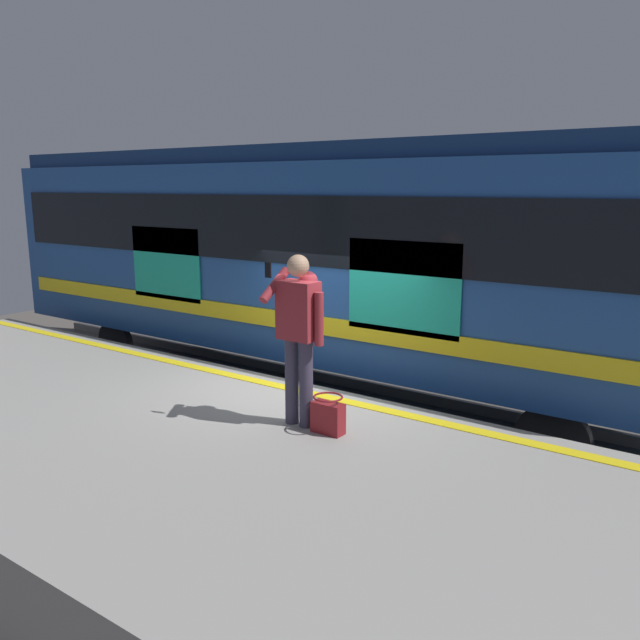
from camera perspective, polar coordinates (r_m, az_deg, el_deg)
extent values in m
plane|color=#4C4742|center=(8.29, -0.80, -12.08)|extent=(24.00, 24.00, 0.00)
cube|color=gray|center=(6.66, -11.85, -14.01)|extent=(13.78, 4.20, 0.97)
cube|color=yellow|center=(7.71, -2.15, -6.22)|extent=(13.50, 0.16, 0.01)
cube|color=slate|center=(9.24, 3.94, -8.97)|extent=(17.91, 0.08, 0.16)
cube|color=slate|center=(10.43, 8.09, -6.62)|extent=(17.91, 0.08, 0.16)
cube|color=#1E478C|center=(9.92, 0.62, 5.77)|extent=(11.82, 2.77, 2.72)
cube|color=navy|center=(9.88, 0.64, 14.34)|extent=(11.59, 2.55, 0.24)
cube|color=black|center=(8.77, -4.65, 8.05)|extent=(11.23, 0.03, 0.90)
cube|color=yellow|center=(8.94, -4.52, 0.20)|extent=(11.23, 0.03, 0.24)
cube|color=#19A58C|center=(7.68, 7.34, 2.86)|extent=(1.49, 0.02, 1.12)
cube|color=#19A58C|center=(10.27, -13.53, 4.89)|extent=(1.49, 0.02, 1.12)
cylinder|color=black|center=(12.10, -17.67, -2.01)|extent=(0.84, 0.12, 0.84)
cylinder|color=black|center=(13.50, -10.18, -0.23)|extent=(0.84, 0.12, 0.84)
cylinder|color=black|center=(7.74, 19.93, -9.95)|extent=(0.84, 0.12, 0.84)
cylinder|color=black|center=(9.79, 23.47, -5.67)|extent=(0.84, 0.12, 0.84)
cylinder|color=#383347|center=(6.46, -1.25, -5.68)|extent=(0.14, 0.14, 0.90)
cylinder|color=#383347|center=(6.57, -2.51, -5.40)|extent=(0.14, 0.14, 0.90)
cube|color=maroon|center=(6.34, -1.93, 0.86)|extent=(0.40, 0.24, 0.58)
sphere|color=maroon|center=(6.42, -1.08, 3.47)|extent=(0.20, 0.20, 0.20)
sphere|color=tan|center=(6.27, -1.96, 4.83)|extent=(0.22, 0.22, 0.22)
cylinder|color=maroon|center=(6.20, -0.09, 0.08)|extent=(0.09, 0.09, 0.52)
cylinder|color=maroon|center=(6.37, -4.03, 3.11)|extent=(0.09, 0.42, 0.33)
cube|color=black|center=(6.27, -4.63, 4.44)|extent=(0.07, 0.02, 0.15)
cube|color=maroon|center=(6.39, 0.71, -8.68)|extent=(0.33, 0.15, 0.31)
torus|color=maroon|center=(6.31, 0.72, -6.85)|extent=(0.30, 0.30, 0.02)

